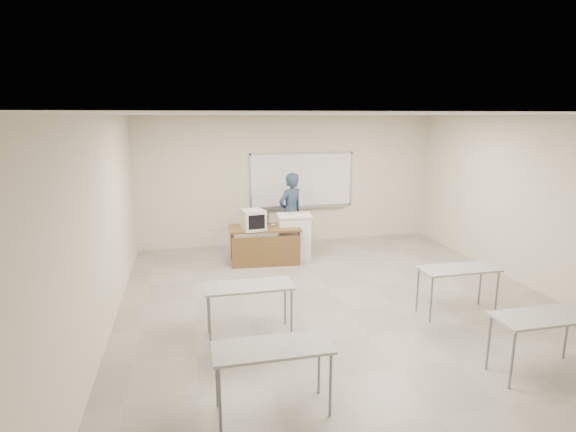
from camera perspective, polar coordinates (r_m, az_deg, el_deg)
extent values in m
cube|color=gray|center=(7.28, 7.38, -11.67)|extent=(7.00, 8.00, 0.01)
cube|color=white|center=(10.63, 1.76, 4.61)|extent=(2.40, 0.03, 1.20)
cube|color=#B7BABC|center=(10.56, 1.79, 7.94)|extent=(2.48, 0.04, 0.04)
cube|color=#B7BABC|center=(10.73, 1.75, 1.32)|extent=(2.48, 0.04, 0.04)
cube|color=#B7BABC|center=(10.39, -4.78, 4.38)|extent=(0.04, 0.04, 1.28)
cube|color=#B7BABC|center=(10.99, 7.96, 4.76)|extent=(0.04, 0.04, 1.28)
cube|color=#B7BABC|center=(10.69, 1.81, 1.07)|extent=(2.16, 0.07, 0.02)
cube|color=gray|center=(6.19, -5.00, -8.87)|extent=(1.20, 0.50, 0.03)
cylinder|color=slate|center=(6.11, -9.91, -13.05)|extent=(0.03, 0.03, 0.70)
cylinder|color=slate|center=(6.25, 0.45, -12.27)|extent=(0.03, 0.03, 0.70)
cylinder|color=slate|center=(6.47, -10.11, -11.54)|extent=(0.03, 0.03, 0.70)
cylinder|color=slate|center=(6.60, -0.36, -10.84)|extent=(0.03, 0.03, 0.70)
cube|color=gray|center=(7.31, 20.86, -6.28)|extent=(1.20, 0.50, 0.03)
cylinder|color=slate|center=(6.99, 17.72, -10.09)|extent=(0.03, 0.03, 0.70)
cylinder|color=slate|center=(7.59, 24.99, -8.88)|extent=(0.03, 0.03, 0.70)
cylinder|color=slate|center=(7.31, 16.13, -8.97)|extent=(0.03, 0.03, 0.70)
cylinder|color=slate|center=(7.89, 23.22, -7.92)|extent=(0.03, 0.03, 0.70)
cube|color=gray|center=(4.67, -1.99, -16.38)|extent=(1.20, 0.50, 0.03)
cylinder|color=slate|center=(4.64, -8.66, -22.07)|extent=(0.03, 0.03, 0.70)
cylinder|color=slate|center=(4.81, 5.42, -20.54)|extent=(0.03, 0.03, 0.70)
cylinder|color=slate|center=(4.97, -9.04, -19.47)|extent=(0.03, 0.03, 0.70)
cylinder|color=slate|center=(5.13, 3.96, -18.20)|extent=(0.03, 0.03, 0.70)
cube|color=gray|center=(6.07, 29.83, -11.02)|extent=(1.20, 0.50, 0.03)
cylinder|color=slate|center=(5.75, 26.59, -16.02)|extent=(0.03, 0.03, 0.70)
cylinder|color=slate|center=(6.02, 24.13, -14.44)|extent=(0.03, 0.03, 0.70)
cylinder|color=slate|center=(6.71, 31.87, -12.47)|extent=(0.03, 0.03, 0.70)
cube|color=brown|center=(9.22, -3.01, -1.52)|extent=(1.45, 0.72, 0.04)
cube|color=brown|center=(9.01, -2.60, -4.60)|extent=(1.38, 0.03, 0.63)
cylinder|color=#4A2318|center=(8.95, -6.85, -4.54)|extent=(0.06, 0.06, 0.71)
cylinder|color=#4A2318|center=(9.17, 1.45, -4.02)|extent=(0.06, 0.06, 0.71)
cylinder|color=#4A2318|center=(9.52, -7.24, -3.49)|extent=(0.06, 0.06, 0.71)
cylinder|color=#4A2318|center=(9.73, 0.57, -3.03)|extent=(0.06, 0.06, 0.71)
cube|color=white|center=(9.48, 0.77, -2.77)|extent=(0.65, 0.46, 0.93)
cube|color=white|center=(9.36, 0.78, 0.08)|extent=(0.69, 0.50, 0.04)
cube|color=beige|center=(9.04, -4.48, -0.42)|extent=(0.41, 0.44, 0.39)
cube|color=beige|center=(8.81, -4.25, -0.76)|extent=(0.43, 0.04, 0.41)
cube|color=black|center=(8.79, -4.23, -0.80)|extent=(0.33, 0.01, 0.28)
cube|color=black|center=(9.29, -3.72, -1.22)|extent=(0.36, 0.26, 0.02)
cube|color=black|center=(9.28, -3.72, -1.15)|extent=(0.30, 0.15, 0.01)
cube|color=black|center=(9.42, -3.90, -0.20)|extent=(0.36, 0.08, 0.25)
cube|color=#89A8C8|center=(9.41, -3.89, -0.20)|extent=(0.31, 0.05, 0.19)
ellipsoid|color=silver|center=(9.29, -1.85, -1.15)|extent=(0.10, 0.07, 0.04)
cube|color=beige|center=(9.47, 1.55, 0.41)|extent=(0.44, 0.15, 0.02)
imported|color=black|center=(9.98, 0.33, 0.48)|extent=(0.77, 0.68, 1.76)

